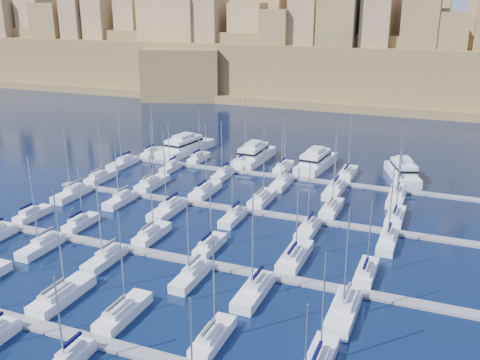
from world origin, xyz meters
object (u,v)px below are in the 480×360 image
at_px(motor_yacht_c, 316,161).
at_px(motor_yacht_d, 403,172).
at_px(sailboat_4, 213,337).
at_px(motor_yacht_a, 185,146).
at_px(sailboat_2, 62,295).
at_px(motor_yacht_b, 254,155).

bearing_deg(motor_yacht_c, motor_yacht_d, -2.52).
relative_size(sailboat_4, motor_yacht_a, 0.66).
bearing_deg(sailboat_2, motor_yacht_c, 77.08).
bearing_deg(motor_yacht_d, motor_yacht_c, 177.48).
height_order(sailboat_2, sailboat_4, sailboat_2).
distance_m(sailboat_2, sailboat_4, 22.02).
xyz_separation_m(sailboat_4, motor_yacht_b, (-21.44, 70.67, 1.00)).
bearing_deg(sailboat_2, motor_yacht_d, 62.62).
xyz_separation_m(sailboat_2, sailboat_4, (22.00, -0.99, -0.04)).
height_order(sailboat_2, motor_yacht_b, sailboat_2).
xyz_separation_m(motor_yacht_b, motor_yacht_d, (35.09, -0.85, 0.00)).
distance_m(motor_yacht_c, motor_yacht_d, 19.67).
bearing_deg(motor_yacht_c, motor_yacht_b, -179.93).
distance_m(sailboat_4, motor_yacht_a, 82.33).
height_order(motor_yacht_b, motor_yacht_d, same).
xyz_separation_m(sailboat_4, motor_yacht_d, (13.65, 69.83, 1.00)).
relative_size(sailboat_4, motor_yacht_d, 0.81).
relative_size(motor_yacht_a, motor_yacht_c, 1.11).
height_order(sailboat_2, motor_yacht_a, sailboat_2).
distance_m(motor_yacht_a, motor_yacht_d, 54.46).
distance_m(motor_yacht_a, motor_yacht_c, 34.79).
bearing_deg(motor_yacht_c, motor_yacht_a, 178.64).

